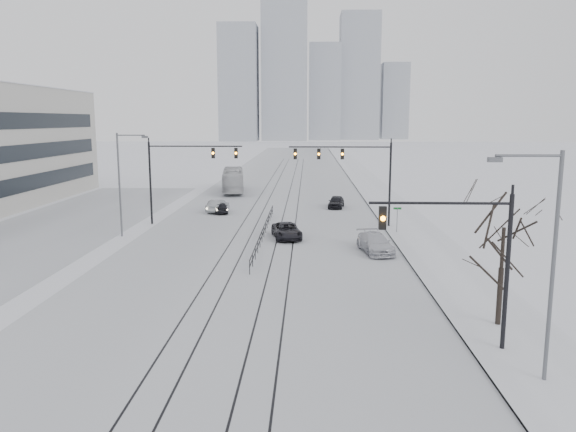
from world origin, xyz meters
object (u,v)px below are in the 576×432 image
object	(u,v)px
sedan_nb_right	(375,243)
sedan_nb_front	(287,231)
bare_tree	(503,238)
sedan_sb_inner	(221,208)
box_truck	(233,180)
sedan_sb_outer	(218,206)
sedan_nb_far	(336,202)
traffic_mast_near	(470,250)

from	to	relation	value
sedan_nb_right	sedan_nb_front	bearing A→B (deg)	135.09
bare_tree	sedan_nb_right	size ratio (longest dim) A/B	1.22
sedan_sb_inner	sedan_nb_right	world-z (taller)	sedan_nb_right
sedan_sb_inner	bare_tree	bearing A→B (deg)	107.41
bare_tree	sedan_sb_inner	size ratio (longest dim) A/B	1.71
box_truck	sedan_sb_outer	bearing A→B (deg)	84.91
bare_tree	sedan_nb_front	bearing A→B (deg)	118.57
sedan_nb_front	sedan_nb_far	bearing A→B (deg)	63.23
sedan_nb_front	sedan_sb_inner	bearing A→B (deg)	110.16
traffic_mast_near	sedan_sb_outer	size ratio (longest dim) A/B	1.67
sedan_nb_right	sedan_nb_far	bearing A→B (deg)	85.24
bare_tree	box_truck	size ratio (longest dim) A/B	0.51
traffic_mast_near	sedan_nb_right	bearing A→B (deg)	95.45
sedan_sb_outer	sedan_nb_far	bearing A→B (deg)	-156.14
sedan_nb_right	sedan_sb_inner	bearing A→B (deg)	119.57
traffic_mast_near	bare_tree	distance (m)	3.85
bare_tree	sedan_nb_far	xyz separation A→B (m)	(-6.10, 37.89, -3.79)
sedan_sb_inner	sedan_sb_outer	xyz separation A→B (m)	(-0.49, 0.78, 0.08)
box_truck	traffic_mast_near	bearing A→B (deg)	100.65
traffic_mast_near	sedan_sb_inner	size ratio (longest dim) A/B	1.96
sedan_sb_inner	traffic_mast_near	bearing A→B (deg)	102.30
traffic_mast_near	sedan_nb_front	distance (m)	25.46
sedan_nb_right	box_truck	bearing A→B (deg)	103.81
traffic_mast_near	sedan_nb_right	size ratio (longest dim) A/B	1.39
sedan_nb_far	box_truck	size ratio (longest dim) A/B	0.34
traffic_mast_near	sedan_nb_front	xyz separation A→B (m)	(-8.79, 23.57, -3.90)
sedan_nb_front	sedan_sb_outer	bearing A→B (deg)	110.23
bare_tree	sedan_sb_inner	world-z (taller)	bare_tree
sedan_nb_far	traffic_mast_near	bearing A→B (deg)	-76.18
sedan_nb_front	box_truck	size ratio (longest dim) A/B	0.40
traffic_mast_near	box_truck	xyz separation A→B (m)	(-17.57, 54.98, -2.91)
traffic_mast_near	bare_tree	size ratio (longest dim) A/B	1.15
sedan_sb_inner	sedan_nb_right	xyz separation A→B (m)	(14.70, -18.00, 0.12)
sedan_nb_right	bare_tree	bearing A→B (deg)	-84.65
sedan_sb_outer	sedan_nb_right	distance (m)	24.16
sedan_sb_outer	box_truck	bearing A→B (deg)	-78.88
sedan_sb_inner	sedan_sb_outer	distance (m)	0.93
bare_tree	sedan_nb_right	world-z (taller)	bare_tree
traffic_mast_near	sedan_nb_right	distance (m)	19.09
sedan_nb_front	bare_tree	bearing A→B (deg)	-71.79
traffic_mast_near	sedan_sb_inner	bearing A→B (deg)	114.23
traffic_mast_near	sedan_sb_inner	distance (m)	40.35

